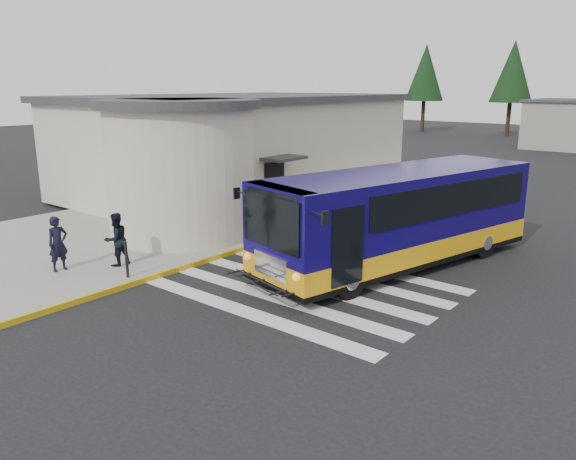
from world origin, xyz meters
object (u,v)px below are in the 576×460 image
Objects in this scene: transit_bus at (398,221)px; pedestrian_b at (116,239)px; pedestrian_a at (58,244)px; bollard at (127,260)px.

pedestrian_b is at bearing -124.03° from transit_bus.
transit_bus is at bearing 131.19° from pedestrian_b.
pedestrian_a is 1.54× the size of bollard.
transit_bus reaches higher than pedestrian_a.
pedestrian_a reaches higher than pedestrian_b.
pedestrian_b is (0.88, 1.36, -0.01)m from pedestrian_a.
pedestrian_a is 1.01× the size of pedestrian_b.
transit_bus is 10.18× the size of bollard.
bollard is (1.18, -0.48, -0.28)m from pedestrian_b.
transit_bus is 6.61× the size of pedestrian_a.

